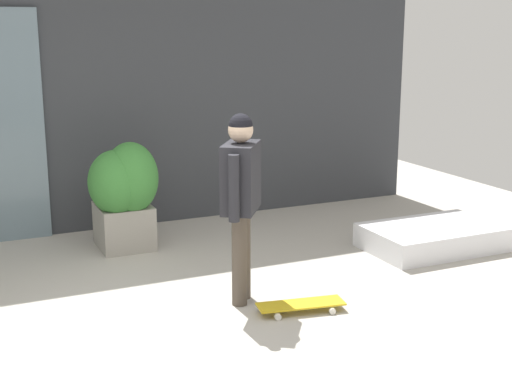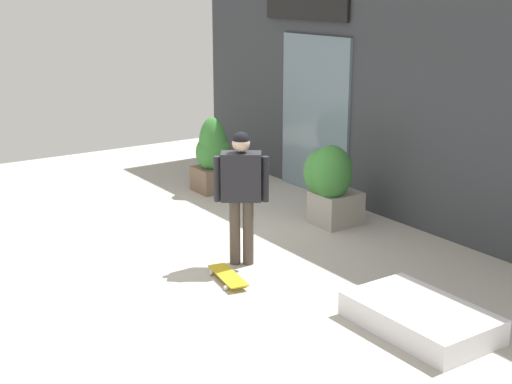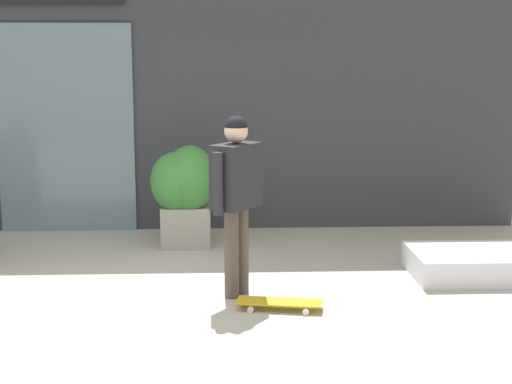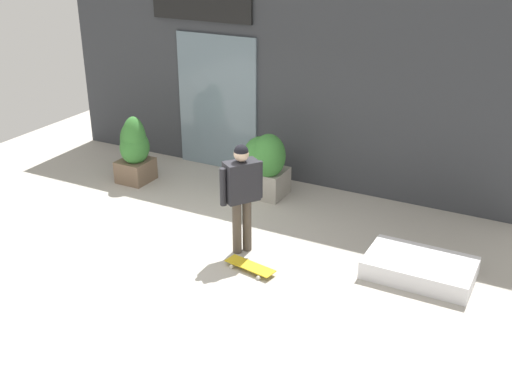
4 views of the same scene
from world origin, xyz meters
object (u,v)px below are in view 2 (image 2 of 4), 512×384
object	(u,v)px
skateboarder	(241,184)
planter_box_left	(213,154)
skateboard	(228,276)
planter_box_right	(329,180)

from	to	relation	value
skateboarder	planter_box_left	size ratio (longest dim) A/B	1.32
skateboarder	planter_box_left	xyz separation A→B (m)	(-2.97, 1.38, -0.39)
skateboard	planter_box_right	size ratio (longest dim) A/B	0.65
skateboard	planter_box_right	xyz separation A→B (m)	(-0.92, 2.25, 0.59)
planter_box_left	planter_box_right	xyz separation A→B (m)	(2.41, 0.44, 0.04)
planter_box_right	skateboarder	bearing A→B (deg)	-72.85
skateboarder	planter_box_left	distance (m)	3.30
skateboarder	skateboard	distance (m)	1.09
skateboard	planter_box_right	distance (m)	2.50
skateboarder	planter_box_right	size ratio (longest dim) A/B	1.40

